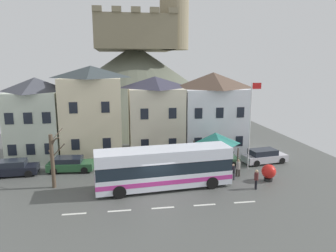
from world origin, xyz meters
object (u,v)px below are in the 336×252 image
object	(u,v)px
transit_bus	(164,168)
pedestrian_00	(238,167)
hilltop_castle	(136,79)
parked_car_02	(70,164)
townhouse_01	(93,111)
parked_car_01	(264,156)
townhouse_00	(38,118)
townhouse_02	(155,115)
pedestrian_01	(256,178)
townhouse_03	(212,113)
parked_car_03	(214,159)
bare_tree_00	(53,160)
public_bench	(227,156)
harbour_buoy	(269,172)
parked_car_00	(14,168)
pedestrian_03	(223,165)
flagpole	(251,120)
pedestrian_02	(233,171)
bus_shelter	(215,139)

from	to	relation	value
transit_bus	pedestrian_00	world-z (taller)	transit_bus
hilltop_castle	parked_car_02	size ratio (longest dim) A/B	9.33
townhouse_01	parked_car_01	bearing A→B (deg)	-18.03
hilltop_castle	transit_bus	size ratio (longest dim) A/B	3.60
townhouse_00	townhouse_02	distance (m)	12.58
pedestrian_01	townhouse_03	bearing A→B (deg)	91.73
parked_car_01	parked_car_02	size ratio (longest dim) A/B	1.09
parked_car_03	bare_tree_00	xyz separation A→B (m)	(-14.44, -3.24, 1.64)
transit_bus	hilltop_castle	bearing A→B (deg)	85.12
townhouse_01	townhouse_03	bearing A→B (deg)	-2.45
public_bench	harbour_buoy	distance (m)	6.37
transit_bus	public_bench	xyz separation A→B (m)	(7.49, 6.30, -1.18)
townhouse_03	bare_tree_00	bearing A→B (deg)	-151.49
parked_car_00	pedestrian_03	bearing A→B (deg)	-12.02
parked_car_01	harbour_buoy	world-z (taller)	harbour_buoy
parked_car_02	flagpole	distance (m)	17.38
pedestrian_02	parked_car_01	bearing A→B (deg)	40.54
harbour_buoy	townhouse_02	bearing A→B (deg)	129.57
townhouse_00	townhouse_02	bearing A→B (deg)	-1.13
transit_bus	bus_shelter	distance (m)	6.84
transit_bus	pedestrian_03	bearing A→B (deg)	14.63
townhouse_01	hilltop_castle	distance (m)	24.59
bus_shelter	public_bench	xyz separation A→B (m)	(2.05, 2.36, -2.47)
townhouse_03	public_bench	world-z (taller)	townhouse_03
townhouse_00	townhouse_01	bearing A→B (deg)	-2.52
townhouse_02	pedestrian_03	size ratio (longest dim) A/B	5.42
townhouse_00	public_bench	world-z (taller)	townhouse_00
bus_shelter	pedestrian_01	size ratio (longest dim) A/B	2.24
parked_car_01	pedestrian_01	size ratio (longest dim) A/B	2.90
pedestrian_01	flagpole	size ratio (longest dim) A/B	0.19
townhouse_01	townhouse_03	world-z (taller)	townhouse_01
hilltop_castle	public_bench	world-z (taller)	hilltop_castle
parked_car_01	pedestrian_02	distance (m)	6.33
harbour_buoy	townhouse_01	bearing A→B (deg)	145.98
townhouse_03	parked_car_02	bearing A→B (deg)	-162.79
townhouse_03	public_bench	xyz separation A→B (m)	(0.57, -3.66, -4.01)
parked_car_00	pedestrian_02	xyz separation A→B (m)	(19.10, -4.08, 0.16)
pedestrian_02	public_bench	size ratio (longest dim) A/B	0.89
townhouse_02	parked_car_00	size ratio (longest dim) A/B	2.08
flagpole	parked_car_01	bearing A→B (deg)	32.23
bus_shelter	townhouse_01	bearing A→B (deg)	150.75
hilltop_castle	flagpole	distance (m)	32.24
townhouse_02	harbour_buoy	world-z (taller)	townhouse_02
pedestrian_01	parked_car_03	bearing A→B (deg)	105.13
parked_car_00	transit_bus	bearing A→B (deg)	-24.08
bare_tree_00	pedestrian_01	bearing A→B (deg)	-9.80
parked_car_02	public_bench	distance (m)	15.64
townhouse_00	hilltop_castle	bearing A→B (deg)	63.75
flagpole	bus_shelter	bearing A→B (deg)	172.30
parked_car_01	bare_tree_00	bearing A→B (deg)	-178.53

